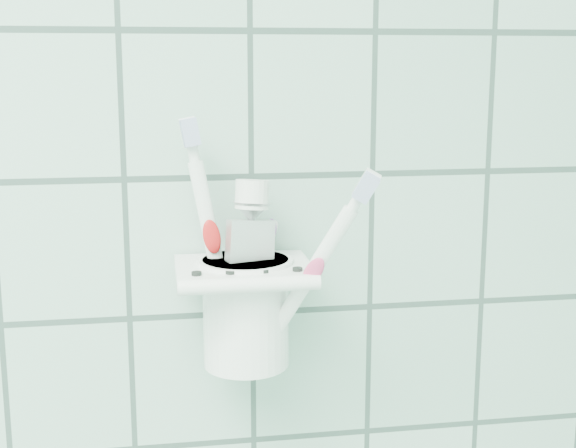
# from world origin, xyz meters

# --- Properties ---
(holder_bracket) EXTENTS (0.11, 0.10, 0.04)m
(holder_bracket) POSITION_xyz_m (0.66, 1.15, 1.30)
(holder_bracket) COLOR white
(holder_bracket) RESTS_ON wall_back
(cup) EXTENTS (0.08, 0.08, 0.10)m
(cup) POSITION_xyz_m (0.66, 1.16, 1.27)
(cup) COLOR white
(cup) RESTS_ON holder_bracket
(toothbrush_pink) EXTENTS (0.05, 0.02, 0.21)m
(toothbrush_pink) POSITION_xyz_m (0.65, 1.16, 1.33)
(toothbrush_pink) COLOR white
(toothbrush_pink) RESTS_ON cup
(toothbrush_blue) EXTENTS (0.08, 0.07, 0.21)m
(toothbrush_blue) POSITION_xyz_m (0.64, 1.16, 1.33)
(toothbrush_blue) COLOR white
(toothbrush_blue) RESTS_ON cup
(toothbrush_orange) EXTENTS (0.08, 0.07, 0.19)m
(toothbrush_orange) POSITION_xyz_m (0.67, 1.15, 1.33)
(toothbrush_orange) COLOR white
(toothbrush_orange) RESTS_ON cup
(toothpaste_tube) EXTENTS (0.05, 0.04, 0.16)m
(toothpaste_tube) POSITION_xyz_m (0.66, 1.15, 1.32)
(toothpaste_tube) COLOR silver
(toothpaste_tube) RESTS_ON cup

